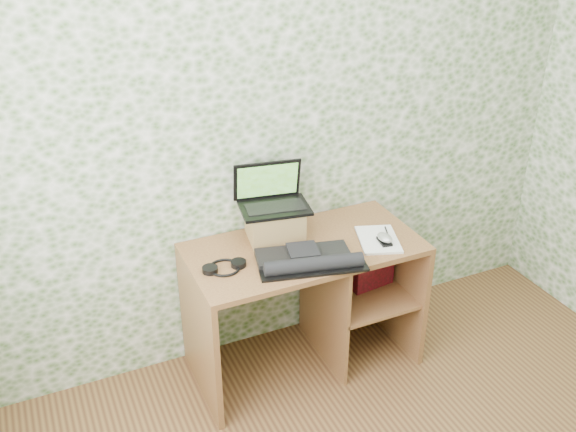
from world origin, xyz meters
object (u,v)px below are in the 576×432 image
desk (314,283)px  keyboard (308,260)px  riser (275,223)px  laptop (272,197)px  notepad (378,240)px

desk → keyboard: keyboard is taller
keyboard → riser: bearing=111.1°
riser → desk: bearing=-32.8°
riser → keyboard: riser is taller
laptop → keyboard: (0.04, -0.34, -0.20)m
desk → laptop: laptop is taller
desk → laptop: (-0.18, 0.15, 0.49)m
riser → laptop: 0.14m
desk → notepad: size_ratio=4.28×
desk → riser: bearing=147.2°
laptop → keyboard: size_ratio=0.72×
laptop → notepad: 0.60m
laptop → keyboard: bearing=-73.4°
riser → notepad: 0.54m
notepad → desk: bearing=174.0°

